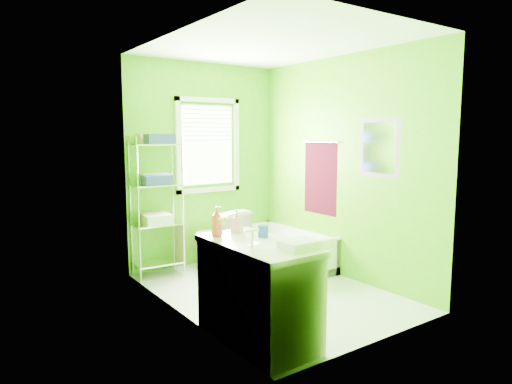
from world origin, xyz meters
TOP-DOWN VIEW (x-y plane):
  - ground at (0.00, 0.00)m, footprint 2.90×2.90m
  - room_envelope at (0.00, 0.00)m, footprint 2.14×2.94m
  - window at (0.05, 1.42)m, footprint 0.92×0.05m
  - door at (-1.04, -1.00)m, footprint 0.09×0.80m
  - right_wall_decor at (1.04, -0.02)m, footprint 0.04×1.48m
  - bathtub at (0.71, 0.69)m, footprint 0.68×1.46m
  - toilet at (-0.07, 0.99)m, footprint 0.61×0.85m
  - vanity at (-0.78, -0.87)m, footprint 0.57×1.10m
  - wire_shelf_unit at (-0.74, 1.27)m, footprint 0.59×0.47m

SIDE VIEW (x-z plane):
  - ground at x=0.00m, z-range 0.00..0.00m
  - bathtub at x=0.71m, z-range -0.09..0.39m
  - toilet at x=-0.07m, z-range 0.00..0.79m
  - vanity at x=-0.78m, z-range -0.10..0.99m
  - door at x=-1.04m, z-range 0.00..2.00m
  - wire_shelf_unit at x=-0.74m, z-range 0.19..1.89m
  - right_wall_decor at x=1.04m, z-range 0.74..1.91m
  - room_envelope at x=0.00m, z-range 0.24..2.86m
  - window at x=0.05m, z-range 1.00..2.22m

